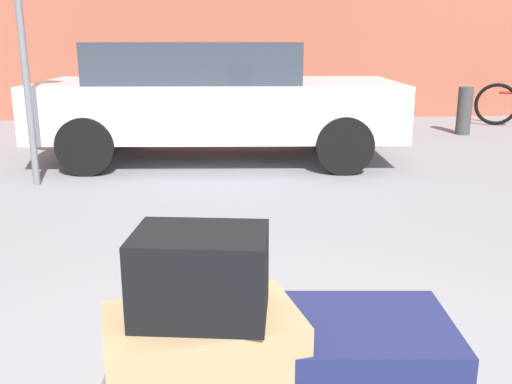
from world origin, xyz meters
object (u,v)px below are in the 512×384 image
Objects in this scene: duffel_bag_tan_center at (203,364)px; parked_car at (214,98)px; no_parking_sign at (22,37)px; suitcase_navy_rear_left at (361,355)px; duffel_bag_black_topmost_pile at (201,274)px; bollard_kerb_near at (375,112)px; bollard_kerb_mid at (464,111)px.

duffel_bag_tan_center is 0.13× the size of parked_car.
parked_car is at bearing 33.02° from no_parking_sign.
duffel_bag_tan_center reaches higher than suitcase_navy_rear_left.
duffel_bag_tan_center is 0.52m from suitcase_navy_rear_left.
duffel_bag_black_topmost_pile is at bearing -166.04° from suitcase_navy_rear_left.
duffel_bag_tan_center is at bearing -109.46° from bollard_kerb_near.
bollard_kerb_mid is (3.89, 1.60, -0.39)m from parked_car.
bollard_kerb_mid is 0.31× the size of no_parking_sign.
duffel_bag_tan_center is at bearing -118.91° from bollard_kerb_mid.
duffel_bag_tan_center is 1.50× the size of duffel_bag_black_topmost_pile.
bollard_kerb_mid is at bearing 68.62° from duffel_bag_black_topmost_pile.
duffel_bag_black_topmost_pile is 5.50m from parked_car.
bollard_kerb_mid is (3.41, 7.01, -0.09)m from suitcase_navy_rear_left.
duffel_bag_tan_center is at bearing -67.21° from no_parking_sign.
bollard_kerb_mid is 6.47m from no_parking_sign.
suitcase_navy_rear_left is at bearing 17.41° from duffel_bag_black_topmost_pile.
duffel_bag_black_topmost_pile is 4.72m from no_parking_sign.
bollard_kerb_near is (2.51, 7.10, -0.14)m from duffel_bag_tan_center.
bollard_kerb_near reaches higher than suitcase_navy_rear_left.
duffel_bag_black_topmost_pile is (0.00, 0.00, 0.30)m from duffel_bag_tan_center.
duffel_bag_tan_center is at bearing -172.47° from duffel_bag_black_topmost_pile.
parked_car is 2.30m from no_parking_sign.
duffel_bag_tan_center is 0.78× the size of bollard_kerb_near.
bollard_kerb_mid reaches higher than suitcase_navy_rear_left.
duffel_bag_black_topmost_pile is at bearing -90.27° from parked_car.
parked_car is at bearing 77.46° from duffel_bag_tan_center.
duffel_bag_black_topmost_pile is at bearing -12.26° from duffel_bag_tan_center.
no_parking_sign reaches higher than suitcase_navy_rear_left.
suitcase_navy_rear_left is at bearing -61.17° from no_parking_sign.
bollard_kerb_mid is at bearing 48.83° from duffel_bag_tan_center.
bollard_kerb_near and bollard_kerb_mid have the same top height.
no_parking_sign is at bearing 120.32° from duffel_bag_black_topmost_pile.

